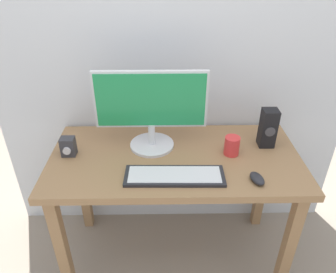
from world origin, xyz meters
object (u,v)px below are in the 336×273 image
object	(u,v)px
keyboard_primary	(175,176)
audio_controller	(68,147)
mouse	(257,178)
speaker_right	(268,128)
monitor	(151,108)
desk	(175,171)
coffee_mug	(232,146)

from	to	relation	value
keyboard_primary	audio_controller	size ratio (longest dim) A/B	4.70
mouse	speaker_right	world-z (taller)	speaker_right
mouse	speaker_right	distance (m)	0.35
mouse	audio_controller	distance (m)	0.96
monitor	desk	bearing A→B (deg)	-40.62
audio_controller	desk	bearing A→B (deg)	-2.04
keyboard_primary	mouse	distance (m)	0.39
desk	coffee_mug	size ratio (longest dim) A/B	12.98
desk	coffee_mug	xyz separation A→B (m)	(0.30, 0.02, 0.15)
mouse	coffee_mug	bearing A→B (deg)	93.93
desk	speaker_right	world-z (taller)	speaker_right
monitor	audio_controller	distance (m)	0.48
keyboard_primary	speaker_right	bearing A→B (deg)	28.38
desk	audio_controller	distance (m)	0.58
desk	coffee_mug	world-z (taller)	coffee_mug
audio_controller	speaker_right	bearing A→B (deg)	4.22
monitor	audio_controller	size ratio (longest dim) A/B	5.70
desk	keyboard_primary	xyz separation A→B (m)	(-0.01, -0.18, 0.11)
desk	mouse	size ratio (longest dim) A/B	13.36
speaker_right	audio_controller	distance (m)	1.07
desk	speaker_right	size ratio (longest dim) A/B	6.10
keyboard_primary	speaker_right	size ratio (longest dim) A/B	2.22
monitor	audio_controller	xyz separation A→B (m)	(-0.43, -0.09, -0.18)
keyboard_primary	coffee_mug	bearing A→B (deg)	32.23
desk	mouse	bearing A→B (deg)	-29.73
monitor	audio_controller	world-z (taller)	monitor
monitor	speaker_right	size ratio (longest dim) A/B	2.70
speaker_right	audio_controller	world-z (taller)	speaker_right
keyboard_primary	coffee_mug	world-z (taller)	coffee_mug
mouse	monitor	bearing A→B (deg)	132.34
mouse	audio_controller	xyz separation A→B (m)	(-0.93, 0.24, 0.03)
coffee_mug	monitor	bearing A→B (deg)	167.83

